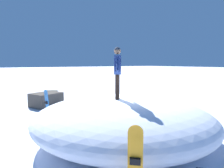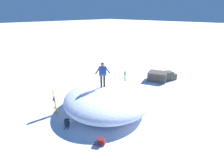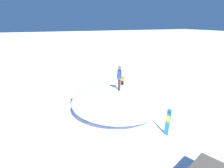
# 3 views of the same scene
# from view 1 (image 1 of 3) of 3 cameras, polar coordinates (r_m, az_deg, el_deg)

# --- Properties ---
(ground) EXTENTS (240.00, 240.00, 0.00)m
(ground) POSITION_cam_1_polar(r_m,az_deg,el_deg) (7.83, 5.28, -14.66)
(ground) COLOR white
(snow_mound) EXTENTS (8.45, 8.51, 1.59)m
(snow_mound) POSITION_cam_1_polar(r_m,az_deg,el_deg) (7.05, 2.99, -10.19)
(snow_mound) COLOR white
(snow_mound) RESTS_ON ground
(snowboarder_standing) EXTENTS (0.65, 0.88, 1.68)m
(snowboarder_standing) POSITION_cam_1_polar(r_m,az_deg,el_deg) (6.48, 1.55, 4.54)
(snowboarder_standing) COLOR black
(snowboarder_standing) RESTS_ON snow_mound
(snowboard_secondary_upright) EXTENTS (0.23, 0.31, 1.58)m
(snowboard_secondary_upright) POSITION_cam_1_polar(r_m,az_deg,el_deg) (9.56, -18.05, -6.01)
(snowboard_secondary_upright) COLOR #2672BF
(snowboard_secondary_upright) RESTS_ON ground
(rock_outcrop) EXTENTS (2.32, 2.83, 0.87)m
(rock_outcrop) POSITION_cam_1_polar(r_m,az_deg,el_deg) (13.78, -17.88, -4.05)
(rock_outcrop) COLOR #4C443C
(rock_outcrop) RESTS_ON ground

